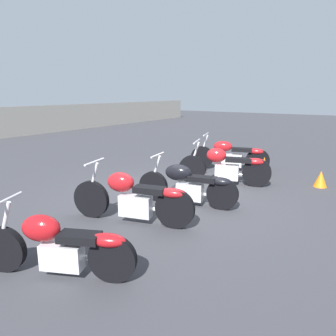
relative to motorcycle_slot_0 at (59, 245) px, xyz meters
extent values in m
plane|color=#38383D|center=(3.21, 0.48, -0.40)|extent=(60.00, 60.00, 0.00)
cylinder|color=black|center=(-0.29, 0.68, -0.11)|extent=(0.32, 0.57, 0.57)
cylinder|color=black|center=(0.26, -0.60, -0.11)|extent=(0.32, 0.57, 0.57)
cube|color=silver|center=(0.01, -0.03, -0.14)|extent=(0.38, 0.54, 0.32)
ellipsoid|color=#AD1419|center=(-0.08, 0.19, 0.21)|extent=(0.44, 0.55, 0.33)
cube|color=black|center=(0.10, -0.25, 0.12)|extent=(0.41, 0.54, 0.10)
ellipsoid|color=#AD1419|center=(0.24, -0.56, 0.12)|extent=(0.36, 0.48, 0.16)
cylinder|color=silver|center=(-0.26, 0.58, 0.52)|extent=(0.58, 0.28, 0.04)
cylinder|color=silver|center=(-0.27, 0.63, 0.20)|extent=(0.14, 0.24, 0.62)
cylinder|color=silver|center=(0.18, -0.11, -0.20)|extent=(0.32, 0.62, 0.07)
cylinder|color=black|center=(1.59, 1.11, -0.07)|extent=(0.26, 0.66, 0.66)
cylinder|color=black|center=(1.97, -0.39, -0.07)|extent=(0.26, 0.66, 0.66)
cube|color=silver|center=(1.80, 0.28, -0.10)|extent=(0.33, 0.59, 0.36)
ellipsoid|color=red|center=(1.74, 0.54, 0.29)|extent=(0.40, 0.53, 0.34)
cube|color=black|center=(1.87, 0.03, 0.21)|extent=(0.36, 0.57, 0.10)
ellipsoid|color=red|center=(1.96, -0.34, 0.19)|extent=(0.30, 0.48, 0.16)
cylinder|color=silver|center=(1.62, 1.01, 0.61)|extent=(0.59, 0.18, 0.04)
cylinder|color=silver|center=(1.60, 1.06, 0.27)|extent=(0.11, 0.26, 0.66)
cylinder|color=silver|center=(1.96, 0.17, -0.17)|extent=(0.21, 0.56, 0.07)
cylinder|color=black|center=(2.94, 0.73, -0.10)|extent=(0.21, 0.61, 0.60)
cylinder|color=black|center=(3.20, -0.68, -0.10)|extent=(0.21, 0.61, 0.60)
cube|color=silver|center=(3.08, -0.04, -0.13)|extent=(0.29, 0.54, 0.33)
ellipsoid|color=black|center=(3.04, 0.19, 0.24)|extent=(0.37, 0.58, 0.32)
cube|color=black|center=(3.13, -0.28, 0.15)|extent=(0.33, 0.57, 0.10)
ellipsoid|color=black|center=(3.19, -0.63, 0.14)|extent=(0.28, 0.47, 0.16)
cylinder|color=silver|center=(2.96, 0.63, 0.55)|extent=(0.58, 0.14, 0.04)
cylinder|color=silver|center=(2.95, 0.68, 0.23)|extent=(0.09, 0.25, 0.64)
cylinder|color=silver|center=(3.23, -0.16, -0.19)|extent=(0.19, 0.68, 0.07)
cylinder|color=black|center=(4.61, 0.75, -0.07)|extent=(0.29, 0.67, 0.67)
cylinder|color=black|center=(5.07, -0.72, -0.07)|extent=(0.29, 0.67, 0.67)
cube|color=silver|center=(4.86, -0.06, -0.10)|extent=(0.35, 0.59, 0.37)
ellipsoid|color=red|center=(4.79, 0.19, 0.30)|extent=(0.42, 0.53, 0.35)
cube|color=black|center=(4.94, -0.31, 0.22)|extent=(0.41, 0.64, 0.10)
ellipsoid|color=red|center=(5.05, -0.67, 0.20)|extent=(0.32, 0.48, 0.16)
cylinder|color=silver|center=(4.64, 0.65, 0.62)|extent=(0.73, 0.26, 0.04)
cylinder|color=silver|center=(4.63, 0.70, 0.28)|extent=(0.12, 0.26, 0.67)
cylinder|color=silver|center=(5.02, -0.17, -0.17)|extent=(0.27, 0.68, 0.07)
cylinder|color=black|center=(6.07, 1.23, -0.07)|extent=(0.27, 0.66, 0.65)
cylinder|color=black|center=(6.48, -0.28, -0.07)|extent=(0.27, 0.66, 0.65)
cube|color=silver|center=(6.30, 0.40, -0.11)|extent=(0.34, 0.59, 0.36)
ellipsoid|color=red|center=(6.23, 0.66, 0.28)|extent=(0.38, 0.57, 0.30)
cube|color=black|center=(6.37, 0.14, 0.21)|extent=(0.37, 0.59, 0.10)
ellipsoid|color=red|center=(6.47, -0.23, 0.19)|extent=(0.31, 0.48, 0.16)
cylinder|color=silver|center=(6.10, 1.13, 0.60)|extent=(0.64, 0.21, 0.04)
cylinder|color=silver|center=(6.09, 1.18, 0.26)|extent=(0.11, 0.26, 0.66)
cylinder|color=silver|center=(6.45, 0.28, -0.17)|extent=(0.22, 0.57, 0.07)
cone|color=orange|center=(6.12, -0.57, -0.14)|extent=(0.27, 0.27, 0.53)
cone|color=orange|center=(5.88, -1.99, -0.21)|extent=(0.30, 0.30, 0.38)
camera|label=1|loc=(-2.28, -3.02, 1.76)|focal=35.00mm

